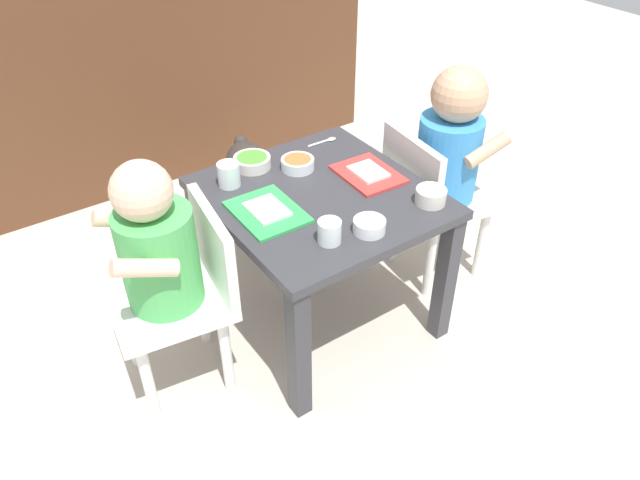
# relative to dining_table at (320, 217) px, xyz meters

# --- Properties ---
(ground_plane) EXTENTS (7.00, 7.00, 0.00)m
(ground_plane) POSITION_rel_dining_table_xyz_m (0.00, 0.00, -0.36)
(ground_plane) COLOR beige
(kitchen_cabinet_back) EXTENTS (1.75, 0.39, 1.02)m
(kitchen_cabinet_back) POSITION_rel_dining_table_xyz_m (0.00, 1.17, 0.15)
(kitchen_cabinet_back) COLOR #56331E
(kitchen_cabinet_back) RESTS_ON ground
(dining_table) EXTENTS (0.54, 0.57, 0.43)m
(dining_table) POSITION_rel_dining_table_xyz_m (0.00, 0.00, 0.00)
(dining_table) COLOR #333338
(dining_table) RESTS_ON ground
(seated_child_left) EXTENTS (0.32, 0.32, 0.66)m
(seated_child_left) POSITION_rel_dining_table_xyz_m (-0.43, 0.02, 0.05)
(seated_child_left) COLOR white
(seated_child_left) RESTS_ON ground
(seated_child_right) EXTENTS (0.31, 0.31, 0.68)m
(seated_child_right) POSITION_rel_dining_table_xyz_m (0.43, -0.02, 0.07)
(seated_child_right) COLOR white
(seated_child_right) RESTS_ON ground
(dog) EXTENTS (0.26, 0.44, 0.32)m
(dog) POSITION_rel_dining_table_xyz_m (0.07, 0.51, -0.15)
(dog) COLOR #332D28
(dog) RESTS_ON ground
(food_tray_left) EXTENTS (0.16, 0.20, 0.02)m
(food_tray_left) POSITION_rel_dining_table_xyz_m (-0.16, -0.00, 0.08)
(food_tray_left) COLOR green
(food_tray_left) RESTS_ON dining_table
(food_tray_right) EXTENTS (0.15, 0.19, 0.02)m
(food_tray_right) POSITION_rel_dining_table_xyz_m (0.16, -0.00, 0.08)
(food_tray_right) COLOR red
(food_tray_right) RESTS_ON dining_table
(water_cup_left) EXTENTS (0.06, 0.06, 0.06)m
(water_cup_left) POSITION_rel_dining_table_xyz_m (-0.10, -0.18, 0.10)
(water_cup_left) COLOR white
(water_cup_left) RESTS_ON dining_table
(water_cup_right) EXTENTS (0.06, 0.06, 0.06)m
(water_cup_right) POSITION_rel_dining_table_xyz_m (-0.17, 0.17, 0.10)
(water_cup_right) COLOR white
(water_cup_right) RESTS_ON dining_table
(veggie_bowl_near) EXTENTS (0.09, 0.09, 0.03)m
(veggie_bowl_near) POSITION_rel_dining_table_xyz_m (0.02, 0.14, 0.09)
(veggie_bowl_near) COLOR white
(veggie_bowl_near) RESTS_ON dining_table
(veggie_bowl_far) EXTENTS (0.08, 0.08, 0.03)m
(veggie_bowl_far) POSITION_rel_dining_table_xyz_m (0.00, -0.20, 0.09)
(veggie_bowl_far) COLOR white
(veggie_bowl_far) RESTS_ON dining_table
(cereal_bowl_left_side) EXTENTS (0.10, 0.10, 0.03)m
(cereal_bowl_left_side) POSITION_rel_dining_table_xyz_m (-0.08, 0.22, 0.09)
(cereal_bowl_left_side) COLOR silver
(cereal_bowl_left_side) RESTS_ON dining_table
(cereal_bowl_right_side) EXTENTS (0.08, 0.08, 0.04)m
(cereal_bowl_right_side) POSITION_rel_dining_table_xyz_m (0.21, -0.20, 0.10)
(cereal_bowl_right_side) COLOR silver
(cereal_bowl_right_side) RESTS_ON dining_table
(spoon_by_left_tray) EXTENTS (0.10, 0.02, 0.01)m
(spoon_by_left_tray) POSITION_rel_dining_table_xyz_m (0.17, 0.22, 0.08)
(spoon_by_left_tray) COLOR silver
(spoon_by_left_tray) RESTS_ON dining_table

